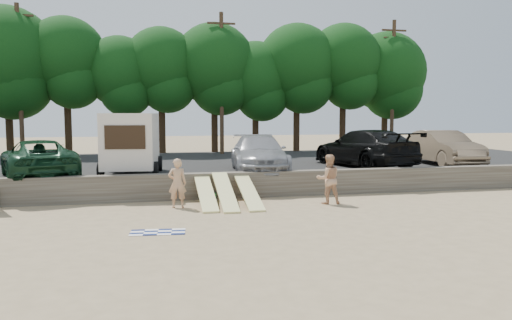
{
  "coord_description": "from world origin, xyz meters",
  "views": [
    {
      "loc": [
        -2.95,
        -15.96,
        3.24
      ],
      "look_at": [
        1.33,
        3.0,
        1.46
      ],
      "focal_mm": 35.0,
      "sensor_mm": 36.0,
      "label": 1
    }
  ],
  "objects_px": {
    "beachgoer_b": "(328,179)",
    "cooler": "(211,198)",
    "car_4": "(443,148)",
    "beachgoer_a": "(177,183)",
    "car_3": "(364,148)",
    "box_trailer": "(132,140)",
    "car_2": "(259,154)",
    "car_1": "(38,159)"
  },
  "relations": [
    {
      "from": "beachgoer_b",
      "to": "cooler",
      "type": "xyz_separation_m",
      "value": [
        -4.13,
        1.28,
        -0.74
      ]
    },
    {
      "from": "car_4",
      "to": "beachgoer_a",
      "type": "bearing_deg",
      "value": -155.94
    },
    {
      "from": "car_3",
      "to": "beachgoer_a",
      "type": "distance_m",
      "value": 10.77
    },
    {
      "from": "box_trailer",
      "to": "cooler",
      "type": "bearing_deg",
      "value": -44.46
    },
    {
      "from": "car_2",
      "to": "beachgoer_b",
      "type": "bearing_deg",
      "value": -64.51
    },
    {
      "from": "box_trailer",
      "to": "beachgoer_b",
      "type": "xyz_separation_m",
      "value": [
        7.01,
        -4.7,
        -1.25
      ]
    },
    {
      "from": "car_1",
      "to": "car_3",
      "type": "xyz_separation_m",
      "value": [
        14.67,
        1.13,
        0.14
      ]
    },
    {
      "from": "box_trailer",
      "to": "car_2",
      "type": "height_order",
      "value": "box_trailer"
    },
    {
      "from": "car_2",
      "to": "beachgoer_a",
      "type": "relative_size",
      "value": 3.23
    },
    {
      "from": "cooler",
      "to": "beachgoer_a",
      "type": "bearing_deg",
      "value": -129.91
    },
    {
      "from": "car_1",
      "to": "beachgoer_a",
      "type": "height_order",
      "value": "car_1"
    },
    {
      "from": "car_4",
      "to": "box_trailer",
      "type": "bearing_deg",
      "value": -173.24
    },
    {
      "from": "car_4",
      "to": "beachgoer_b",
      "type": "distance_m",
      "value": 10.05
    },
    {
      "from": "box_trailer",
      "to": "car_3",
      "type": "distance_m",
      "value": 11.07
    },
    {
      "from": "car_1",
      "to": "cooler",
      "type": "relative_size",
      "value": 14.43
    },
    {
      "from": "car_2",
      "to": "car_3",
      "type": "bearing_deg",
      "value": 17.65
    },
    {
      "from": "car_2",
      "to": "cooler",
      "type": "xyz_separation_m",
      "value": [
        -2.59,
        -3.26,
        -1.35
      ]
    },
    {
      "from": "box_trailer",
      "to": "beachgoer_b",
      "type": "relative_size",
      "value": 2.36
    },
    {
      "from": "car_4",
      "to": "beachgoer_b",
      "type": "relative_size",
      "value": 2.91
    },
    {
      "from": "car_3",
      "to": "cooler",
      "type": "bearing_deg",
      "value": 17.05
    },
    {
      "from": "beachgoer_a",
      "to": "beachgoer_b",
      "type": "xyz_separation_m",
      "value": [
        5.4,
        -0.43,
        0.04
      ]
    },
    {
      "from": "box_trailer",
      "to": "car_4",
      "type": "xyz_separation_m",
      "value": [
        15.31,
        0.94,
        -0.58
      ]
    },
    {
      "from": "box_trailer",
      "to": "car_3",
      "type": "bearing_deg",
      "value": 10.2
    },
    {
      "from": "beachgoer_a",
      "to": "beachgoer_b",
      "type": "bearing_deg",
      "value": 179.92
    },
    {
      "from": "box_trailer",
      "to": "car_1",
      "type": "height_order",
      "value": "box_trailer"
    },
    {
      "from": "car_4",
      "to": "cooler",
      "type": "xyz_separation_m",
      "value": [
        -12.44,
        -4.35,
        -1.4
      ]
    },
    {
      "from": "car_4",
      "to": "car_3",
      "type": "bearing_deg",
      "value": -176.58
    },
    {
      "from": "box_trailer",
      "to": "beachgoer_b",
      "type": "bearing_deg",
      "value": -28.41
    },
    {
      "from": "box_trailer",
      "to": "car_2",
      "type": "relative_size",
      "value": 0.76
    },
    {
      "from": "car_4",
      "to": "beachgoer_a",
      "type": "distance_m",
      "value": 14.67
    },
    {
      "from": "car_1",
      "to": "beachgoer_a",
      "type": "xyz_separation_m",
      "value": [
        5.27,
        -4.06,
        -0.6
      ]
    },
    {
      "from": "box_trailer",
      "to": "car_2",
      "type": "xyz_separation_m",
      "value": [
        5.46,
        -0.15,
        -0.64
      ]
    },
    {
      "from": "car_2",
      "to": "cooler",
      "type": "distance_m",
      "value": 4.37
    },
    {
      "from": "box_trailer",
      "to": "car_1",
      "type": "xyz_separation_m",
      "value": [
        -3.66,
        -0.2,
        -0.69
      ]
    },
    {
      "from": "beachgoer_a",
      "to": "beachgoer_b",
      "type": "distance_m",
      "value": 5.42
    },
    {
      "from": "car_1",
      "to": "car_2",
      "type": "distance_m",
      "value": 9.12
    },
    {
      "from": "box_trailer",
      "to": "cooler",
      "type": "relative_size",
      "value": 11.16
    },
    {
      "from": "car_2",
      "to": "car_3",
      "type": "distance_m",
      "value": 5.66
    },
    {
      "from": "car_3",
      "to": "beachgoer_b",
      "type": "distance_m",
      "value": 6.94
    },
    {
      "from": "car_3",
      "to": "cooler",
      "type": "relative_size",
      "value": 16.38
    },
    {
      "from": "car_3",
      "to": "beachgoer_a",
      "type": "height_order",
      "value": "car_3"
    },
    {
      "from": "car_2",
      "to": "car_3",
      "type": "xyz_separation_m",
      "value": [
        5.55,
        1.08,
        0.1
      ]
    }
  ]
}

